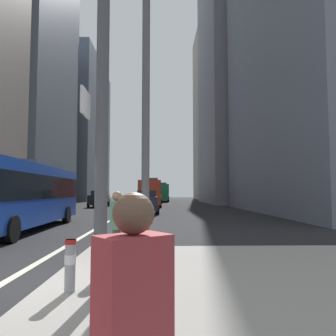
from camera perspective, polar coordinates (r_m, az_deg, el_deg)
ground_plane at (r=26.78m, az=-8.30°, el=-8.00°), size 160.00×160.00×0.00m
median_island at (r=6.25m, az=21.88°, el=-20.43°), size 9.00×10.00×0.15m
lane_centre_line at (r=36.71m, az=-6.42°, el=-6.92°), size 0.20×80.00×0.01m
office_tower_left_mid at (r=54.25m, az=-24.00°, el=23.36°), size 11.60×17.77×53.07m
office_tower_left_far at (r=74.56m, az=-16.39°, el=6.15°), size 12.81×25.54×29.70m
office_tower_right_mid at (r=59.23m, az=12.93°, el=19.13°), size 13.04×18.94×50.14m
office_tower_right_far at (r=78.04m, az=8.96°, el=9.41°), size 10.43×20.54×39.91m
city_bus_blue_oncoming at (r=17.26m, az=-24.04°, el=-3.80°), size 2.87×11.84×3.40m
city_bus_red_receding at (r=41.22m, az=-2.97°, el=-4.08°), size 2.74×10.67×3.40m
city_bus_red_distant at (r=61.99m, az=-1.07°, el=-4.07°), size 2.84×11.76×3.40m
car_oncoming_mid at (r=55.17m, az=-11.35°, el=-4.87°), size 2.20×4.28×1.94m
car_receding_near at (r=27.93m, az=-3.70°, el=-5.83°), size 2.15×4.50×1.94m
car_receding_far at (r=52.62m, az=-2.19°, el=-4.99°), size 2.18×4.34×1.94m
car_oncoming_far at (r=40.19m, az=-11.84°, el=-5.21°), size 2.05×4.51×1.94m
traffic_signal_gantry at (r=6.66m, az=-26.61°, el=15.67°), size 5.30×0.65×6.00m
street_lamp_post at (r=9.01m, az=-3.81°, el=18.23°), size 5.50×0.32×8.00m
bollard_right at (r=6.14m, az=-16.53°, el=-15.38°), size 0.20×0.20×0.89m
pedestrian_railing at (r=6.34m, az=-4.97°, el=-13.24°), size 0.06×3.57×0.98m
pedestrian_walking at (r=1.97m, az=-6.14°, el=-26.90°), size 0.45×0.42×1.71m
pedestrian_far at (r=7.91m, az=-8.87°, el=-9.52°), size 0.28×0.40×1.72m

